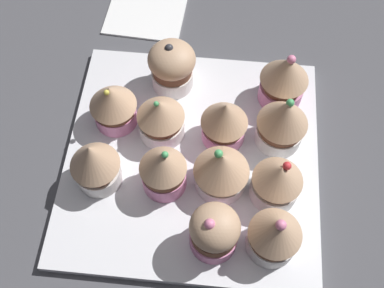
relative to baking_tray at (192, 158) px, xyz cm
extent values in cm
cube|color=#4C4C51|center=(0.00, 0.00, -2.10)|extent=(180.00, 180.00, 3.00)
cube|color=silver|center=(0.00, 0.00, 0.00)|extent=(31.20, 31.20, 1.20)
cylinder|color=white|center=(-10.40, -9.84, 1.88)|extent=(5.59, 5.59, 2.55)
cylinder|color=brown|center=(-10.40, -9.84, 3.82)|extent=(5.31, 5.31, 1.33)
cone|color=tan|center=(-10.40, -9.84, 6.20)|extent=(5.81, 5.81, 3.43)
sphere|color=pink|center=(-10.57, -9.92, 7.74)|extent=(1.14, 1.14, 1.14)
cylinder|color=white|center=(-4.02, -10.06, 1.93)|extent=(5.67, 5.67, 2.66)
cylinder|color=brown|center=(-4.02, -10.06, 3.78)|extent=(5.04, 5.04, 1.03)
cone|color=tan|center=(-4.02, -10.06, 5.78)|extent=(5.82, 5.82, 2.98)
sphere|color=red|center=(-3.63, -10.63, 7.12)|extent=(0.96, 0.96, 0.96)
cylinder|color=white|center=(3.50, -10.54, 1.82)|extent=(5.83, 5.83, 2.44)
cylinder|color=brown|center=(3.50, -10.54, 3.76)|extent=(5.47, 5.47, 1.44)
cone|color=tan|center=(3.50, -10.54, 6.44)|extent=(6.18, 6.18, 3.92)
sphere|color=#4CB266|center=(3.81, -10.79, 8.26)|extent=(0.95, 0.95, 0.95)
cylinder|color=pink|center=(9.91, -10.72, 1.87)|extent=(5.75, 5.75, 2.55)
cylinder|color=brown|center=(9.91, -10.72, 3.89)|extent=(5.09, 5.09, 1.48)
cone|color=tan|center=(9.91, -10.72, 6.50)|extent=(6.16, 6.16, 3.74)
sphere|color=pink|center=(10.13, -10.96, 8.20)|extent=(1.11, 1.11, 1.11)
cylinder|color=pink|center=(-10.64, -3.44, 1.71)|extent=(5.36, 5.36, 2.22)
cylinder|color=brown|center=(-10.64, -3.44, 3.50)|extent=(5.06, 5.06, 1.36)
ellipsoid|color=tan|center=(-10.64, -3.44, 5.46)|extent=(5.46, 5.46, 4.27)
sphere|color=pink|center=(-11.05, -2.86, 7.43)|extent=(1.13, 1.13, 1.13)
cylinder|color=white|center=(-3.28, -3.71, 1.72)|extent=(6.12, 6.12, 2.24)
cylinder|color=brown|center=(-3.28, -3.71, 3.35)|extent=(5.49, 5.49, 1.00)
cone|color=tan|center=(-3.28, -3.71, 5.56)|extent=(6.51, 6.51, 3.43)
sphere|color=#4CB266|center=(-2.86, -3.19, 7.13)|extent=(0.98, 0.98, 0.98)
cylinder|color=pink|center=(3.19, -3.62, 1.75)|extent=(5.43, 5.43, 2.31)
cylinder|color=brown|center=(3.19, -3.62, 3.46)|extent=(5.12, 5.12, 1.11)
cone|color=tan|center=(3.19, -3.62, 5.82)|extent=(5.78, 5.78, 3.61)
cylinder|color=pink|center=(-4.02, 2.90, 1.98)|extent=(5.25, 5.25, 2.76)
cylinder|color=brown|center=(-4.02, 2.90, 4.09)|extent=(5.03, 5.03, 1.47)
cone|color=tan|center=(-4.02, 2.90, 6.40)|extent=(5.47, 5.47, 3.14)
sphere|color=#4CB266|center=(-3.93, 2.53, 7.85)|extent=(0.79, 0.79, 0.79)
cylinder|color=white|center=(3.08, 4.11, 1.87)|extent=(5.72, 5.72, 2.54)
cylinder|color=brown|center=(3.08, 4.11, 3.71)|extent=(5.28, 5.28, 1.16)
cone|color=tan|center=(3.08, 4.11, 5.77)|extent=(5.87, 5.87, 2.95)
sphere|color=#4CB266|center=(2.94, 4.45, 7.14)|extent=(0.63, 0.63, 0.63)
cylinder|color=white|center=(10.82, 3.65, 1.89)|extent=(5.56, 5.56, 2.59)
cylinder|color=brown|center=(10.82, 3.65, 3.79)|extent=(5.18, 5.18, 1.19)
ellipsoid|color=tan|center=(10.82, 3.65, 5.61)|extent=(6.17, 6.17, 4.09)
sphere|color=#333338|center=(11.00, 3.92, 7.49)|extent=(1.10, 1.10, 1.10)
cylinder|color=white|center=(-4.11, 10.75, 1.82)|extent=(5.43, 5.43, 2.44)
cylinder|color=brown|center=(-4.11, 10.75, 3.66)|extent=(4.82, 4.82, 1.24)
cone|color=tan|center=(-4.11, 10.75, 6.26)|extent=(5.81, 5.81, 3.96)
cylinder|color=pink|center=(4.29, 10.21, 1.79)|extent=(5.44, 5.44, 2.38)
cylinder|color=brown|center=(4.29, 10.21, 3.53)|extent=(5.21, 5.21, 1.09)
cone|color=tan|center=(4.29, 10.21, 5.83)|extent=(5.88, 5.88, 3.50)
sphere|color=#EAD64C|center=(3.72, 10.38, 7.48)|extent=(0.69, 0.69, 0.69)
cube|color=white|center=(26.00, 9.33, -0.30)|extent=(14.31, 12.36, 0.60)
camera|label=1|loc=(-26.84, -2.62, 52.38)|focal=43.92mm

